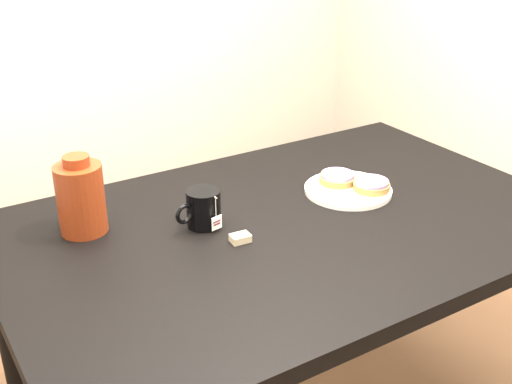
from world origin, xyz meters
The scene contains 7 objects.
table centered at (0.00, 0.00, 0.67)m, with size 1.40×0.90×0.75m.
plate centered at (0.23, 0.05, 0.76)m, with size 0.23×0.23×0.02m.
bagel_back centered at (0.22, 0.10, 0.78)m, with size 0.11×0.11×0.03m.
bagel_front centered at (0.27, 0.01, 0.78)m, with size 0.12×0.12×0.03m.
mug centered at (-0.20, 0.09, 0.80)m, with size 0.13×0.10×0.09m.
teabag_pouch centered at (-0.16, -0.03, 0.76)m, with size 0.04×0.03×0.02m, color #C6B793.
bagel_package centered at (-0.45, 0.22, 0.84)m, with size 0.13×0.13×0.19m.
Camera 1 is at (-0.82, -1.15, 1.48)m, focal length 45.00 mm.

